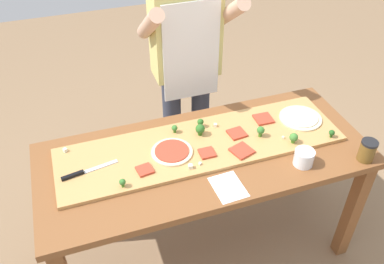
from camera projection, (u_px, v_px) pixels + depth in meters
The scene contains 27 objects.
ground_plane at pixel (203, 245), 2.65m from camera, with size 8.00×8.00×0.00m, color #896B4C.
prep_table at pixel (205, 168), 2.22m from camera, with size 1.73×0.74×0.80m.
cutting_board at pixel (201, 145), 2.18m from camera, with size 1.51×0.42×0.02m, color tan.
chefs_knife at pixel (82, 172), 2.00m from camera, with size 0.28×0.07×0.02m.
pizza_whole_cheese_artichoke at pixel (300, 118), 2.34m from camera, with size 0.24×0.24×0.02m.
pizza_whole_tomato_red at pixel (172, 152), 2.11m from camera, with size 0.21×0.21×0.02m.
pizza_slice_near_left at pixel (237, 133), 2.23m from camera, with size 0.09×0.09×0.01m, color #BC3D28.
pizza_slice_near_right at pixel (242, 151), 2.12m from camera, with size 0.10×0.10×0.01m, color #BC3D28.
pizza_slice_far_right at pixel (207, 153), 2.11m from camera, with size 0.08×0.08×0.01m, color #BC3D28.
pizza_slice_far_left at pixel (263, 119), 2.33m from camera, with size 0.10×0.10×0.01m, color #BC3D28.
pizza_slice_center at pixel (145, 170), 2.01m from camera, with size 0.08×0.08×0.01m, color #BC3D28.
broccoli_floret_front_mid at pixel (200, 122), 2.27m from camera, with size 0.04×0.04×0.05m.
broccoli_floret_front_left at pixel (261, 131), 2.20m from camera, with size 0.04×0.04×0.06m.
broccoli_floret_back_left at pixel (332, 133), 2.20m from camera, with size 0.03×0.03×0.05m.
broccoli_floret_back_mid at pixel (294, 138), 2.16m from camera, with size 0.05×0.05×0.06m.
broccoli_floret_front_right at pixel (122, 182), 1.92m from camera, with size 0.03×0.03×0.05m.
broccoli_floret_center_left at pixel (175, 128), 2.23m from camera, with size 0.03×0.03×0.05m.
broccoli_floret_back_right at pixel (200, 129), 2.21m from camera, with size 0.05×0.05×0.07m.
cheese_crumble_a at pixel (283, 137), 2.20m from camera, with size 0.01×0.01×0.01m, color silver.
cheese_crumble_b at pixel (200, 164), 2.05m from camera, with size 0.01×0.01×0.01m, color silver.
cheese_crumble_c at pixel (190, 166), 2.02m from camera, with size 0.02×0.02×0.02m, color silver.
cheese_crumble_d at pixel (65, 150), 2.12m from camera, with size 0.02×0.02×0.02m, color silver.
cheese_crumble_e at pixel (215, 125), 2.28m from camera, with size 0.02×0.02×0.02m, color silver.
flour_cup at pixel (304, 158), 2.06m from camera, with size 0.10×0.10×0.08m.
sauce_jar at pixel (367, 151), 2.07m from camera, with size 0.08×0.08×0.12m.
recipe_note at pixel (228, 187), 1.96m from camera, with size 0.14×0.18×0.00m, color white.
cook_center at pixel (186, 59), 2.51m from camera, with size 0.54×0.39×1.67m.
Camera 1 is at (-0.58, -1.49, 2.24)m, focal length 38.60 mm.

